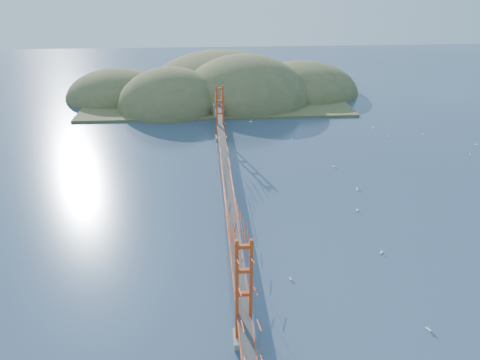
{
  "coord_description": "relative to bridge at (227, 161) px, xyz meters",
  "views": [
    {
      "loc": [
        -3.05,
        -65.26,
        33.56
      ],
      "look_at": [
        1.94,
        0.0,
        3.86
      ],
      "focal_mm": 35.0,
      "sensor_mm": 36.0,
      "label": 1
    }
  ],
  "objects": [
    {
      "name": "sailboat_extra_0",
      "position": [
        52.94,
        22.12,
        -6.86
      ],
      "size": [
        0.59,
        0.51,
        0.68
      ],
      "color": "white",
      "rests_on": "ground"
    },
    {
      "name": "sailboat_16",
      "position": [
        20.38,
        12.86,
        -6.85
      ],
      "size": [
        0.69,
        0.69,
        0.72
      ],
      "color": "white",
      "rests_on": "ground"
    },
    {
      "name": "sailboat_12",
      "position": [
        7.75,
        41.82,
        -6.85
      ],
      "size": [
        0.64,
        0.52,
        0.75
      ],
      "color": "white",
      "rests_on": "ground"
    },
    {
      "name": "sailboat_14",
      "position": [
        19.47,
        -4.35,
        -6.85
      ],
      "size": [
        0.7,
        0.7,
        0.73
      ],
      "color": "white",
      "rests_on": "ground"
    },
    {
      "name": "sailboat_15",
      "position": [
        36.72,
        28.82,
        -6.87
      ],
      "size": [
        0.52,
        0.53,
        0.6
      ],
      "color": "white",
      "rests_on": "ground"
    },
    {
      "name": "sailboat_8",
      "position": [
        44.62,
        29.21,
        -6.86
      ],
      "size": [
        0.61,
        0.61,
        0.63
      ],
      "color": "white",
      "rests_on": "ground"
    },
    {
      "name": "sailboat_0",
      "position": [
        21.73,
        3.02,
        -6.85
      ],
      "size": [
        0.51,
        0.62,
        0.73
      ],
      "color": "white",
      "rests_on": "ground"
    },
    {
      "name": "sailboat_9",
      "position": [
        48.88,
        16.9,
        -6.87
      ],
      "size": [
        0.51,
        0.51,
        0.56
      ],
      "color": "white",
      "rests_on": "ground"
    },
    {
      "name": "ground",
      "position": [
        0.0,
        -0.18,
        -7.01
      ],
      "size": [
        320.0,
        320.0,
        0.0
      ],
      "primitive_type": "plane",
      "color": "#304460",
      "rests_on": "ground"
    },
    {
      "name": "sailboat_10",
      "position": [
        6.36,
        -20.5,
        -6.87
      ],
      "size": [
        0.51,
        0.55,
        0.62
      ],
      "color": "white",
      "rests_on": "ground"
    },
    {
      "name": "sailboat_17",
      "position": [
        35.35,
        34.64,
        -6.85
      ],
      "size": [
        0.65,
        0.56,
        0.74
      ],
      "color": "white",
      "rests_on": "ground"
    },
    {
      "name": "far_headlands",
      "position": [
        2.21,
        68.33,
        -7.01
      ],
      "size": [
        84.0,
        58.0,
        25.0
      ],
      "color": "brown",
      "rests_on": "ground"
    },
    {
      "name": "sailboat_extra_1",
      "position": [
        19.08,
        -15.88,
        -6.85
      ],
      "size": [
        0.69,
        0.69,
        0.72
      ],
      "color": "white",
      "rests_on": "ground"
    },
    {
      "name": "sailboat_6",
      "position": [
        18.89,
        -30.01,
        -6.85
      ],
      "size": [
        0.66,
        0.66,
        0.73
      ],
      "color": "white",
      "rests_on": "ground"
    },
    {
      "name": "sailboat_3",
      "position": [
        15.25,
        28.16,
        -6.87
      ],
      "size": [
        0.52,
        0.52,
        0.58
      ],
      "color": "white",
      "rests_on": "ground"
    },
    {
      "name": "bridge",
      "position": [
        0.0,
        0.0,
        0.0
      ],
      "size": [
        2.2,
        94.4,
        12.0
      ],
      "color": "gray",
      "rests_on": "ground"
    }
  ]
}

